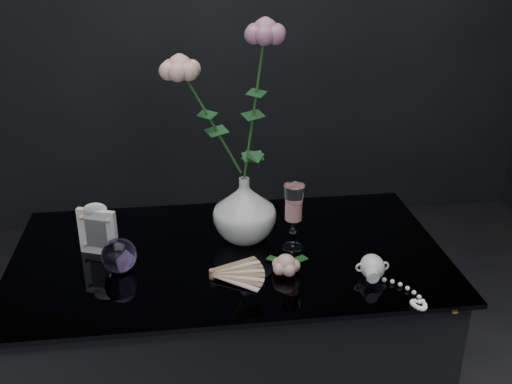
{
  "coord_description": "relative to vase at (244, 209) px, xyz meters",
  "views": [
    {
      "loc": [
        -0.1,
        -1.22,
        1.5
      ],
      "look_at": [
        0.07,
        0.05,
        0.92
      ],
      "focal_mm": 42.0,
      "sensor_mm": 36.0,
      "label": 1
    }
  ],
  "objects": [
    {
      "name": "paper_fan",
      "position": [
        -0.09,
        -0.18,
        -0.07
      ],
      "size": [
        0.27,
        0.23,
        0.03
      ],
      "primitive_type": null,
      "rotation": [
        0.0,
        0.0,
        -0.19
      ],
      "color": "beige",
      "rests_on": "table"
    },
    {
      "name": "table",
      "position": [
        -0.05,
        -0.07,
        -0.46
      ],
      "size": [
        1.05,
        0.58,
        0.76
      ],
      "color": "black",
      "rests_on": "ground"
    },
    {
      "name": "vase",
      "position": [
        0.0,
        0.0,
        0.0
      ],
      "size": [
        0.18,
        0.18,
        0.17
      ],
      "primitive_type": "imported",
      "rotation": [
        0.0,
        0.0,
        -0.1
      ],
      "color": "white",
      "rests_on": "table"
    },
    {
      "name": "wine_glass",
      "position": [
        0.11,
        -0.07,
        0.0
      ],
      "size": [
        0.07,
        0.07,
        0.17
      ],
      "primitive_type": null,
      "rotation": [
        0.0,
        0.0,
        0.37
      ],
      "color": "white",
      "rests_on": "table"
    },
    {
      "name": "pearl_jar",
      "position": [
        0.27,
        -0.22,
        -0.05
      ],
      "size": [
        0.2,
        0.21,
        0.06
      ],
      "primitive_type": null,
      "rotation": [
        0.0,
        0.0,
        -0.03
      ],
      "color": "white",
      "rests_on": "table"
    },
    {
      "name": "loose_rose",
      "position": [
        0.07,
        -0.18,
        -0.06
      ],
      "size": [
        0.12,
        0.15,
        0.05
      ],
      "primitive_type": null,
      "rotation": [
        0.0,
        0.0,
        -0.06
      ],
      "color": "#E3A492",
      "rests_on": "table"
    },
    {
      "name": "paperweight",
      "position": [
        -0.3,
        -0.12,
        -0.04
      ],
      "size": [
        0.1,
        0.1,
        0.08
      ],
      "primitive_type": null,
      "rotation": [
        0.0,
        0.0,
        0.19
      ],
      "color": "#A986DA",
      "rests_on": "table"
    },
    {
      "name": "picture_frame",
      "position": [
        -0.36,
        -0.03,
        -0.02
      ],
      "size": [
        0.12,
        0.11,
        0.14
      ],
      "primitive_type": null,
      "rotation": [
        0.0,
        0.0,
        -0.38
      ],
      "color": "white",
      "rests_on": "table"
    },
    {
      "name": "roses",
      "position": [
        -0.03,
        -0.0,
        0.28
      ],
      "size": [
        0.27,
        0.11,
        0.43
      ],
      "color": "#FFB5A2",
      "rests_on": "vase"
    }
  ]
}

